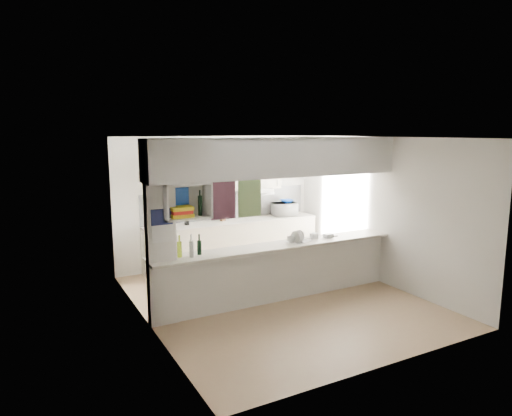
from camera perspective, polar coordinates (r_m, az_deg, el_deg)
floor at (r=7.54m, az=2.77°, el=-11.38°), size 4.80×4.80×0.00m
ceiling at (r=7.04m, az=2.94°, el=8.80°), size 4.80×4.80×0.00m
wall_back at (r=9.28m, az=-4.81°, el=0.90°), size 4.20×0.00×4.20m
wall_left at (r=6.37m, az=-13.57°, el=-3.33°), size 0.00×4.80×4.80m
wall_right at (r=8.44m, az=15.16°, el=-0.27°), size 0.00×4.80×4.80m
servery_partition at (r=7.03m, az=1.66°, el=1.10°), size 4.20×0.50×2.60m
cubby_shelf at (r=6.39m, az=-8.95°, el=0.60°), size 0.65×0.35×0.50m
kitchen_run at (r=9.20m, az=-3.20°, el=-2.17°), size 3.60×0.63×2.24m
microwave at (r=9.71m, az=3.58°, el=-0.14°), size 0.54×0.41×0.28m
bowl at (r=9.70m, az=3.86°, el=0.86°), size 0.27×0.27×0.07m
dish_rack at (r=7.45m, az=5.39°, el=-3.62°), size 0.44×0.39×0.20m
cup at (r=7.33m, az=4.41°, el=-3.92°), size 0.14×0.14×0.10m
wine_bottles at (r=6.59m, az=-8.80°, el=-5.09°), size 0.52×0.15×0.33m
plastic_tubs at (r=7.79m, az=8.00°, el=-3.43°), size 0.50×0.23×0.08m
utensil_jar at (r=8.84m, az=-8.65°, el=-1.68°), size 0.10×0.10×0.13m
knife_block at (r=9.14m, az=-4.18°, el=-1.06°), size 0.11×0.10×0.18m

